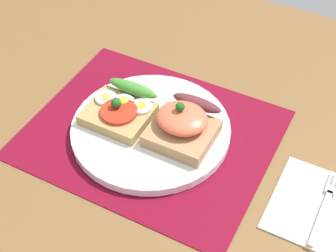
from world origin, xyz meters
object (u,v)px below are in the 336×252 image
sandwich_egg_tomato (121,109)px  napkin (319,207)px  plate (151,130)px  sandwich_salmon (184,124)px  fork (325,205)px

sandwich_egg_tomato → napkin: 32.51cm
plate → sandwich_egg_tomato: (-5.27, 0.07, 2.07)cm
plate → napkin: 27.13cm
sandwich_salmon → fork: size_ratio=0.77×
plate → napkin: (27.07, -1.61, -0.70)cm
sandwich_salmon → plate: bearing=-170.1°
plate → fork: 27.78cm
fork → sandwich_egg_tomato: bearing=177.7°
fork → plate: bearing=177.4°
plate → sandwich_egg_tomato: 5.67cm
plate → sandwich_salmon: 5.99cm
sandwich_egg_tomato → napkin: (32.34, -1.68, -2.77)cm
sandwich_egg_tomato → fork: bearing=-2.3°
fork → napkin: bearing=-153.0°
napkin → fork: bearing=27.0°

